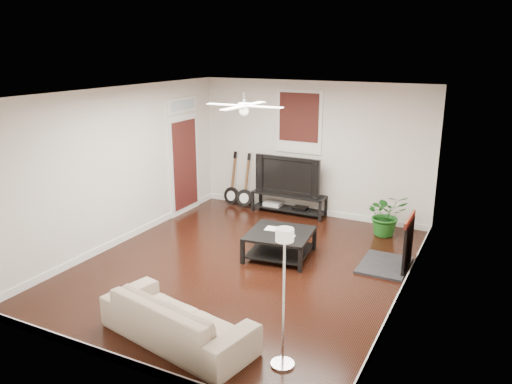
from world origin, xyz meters
TOP-DOWN VIEW (x-y plane):
  - room at (0.00, 0.00)m, footprint 5.01×6.01m
  - brick_accent at (2.49, 1.00)m, footprint 0.02×2.20m
  - fireplace at (2.20, 1.00)m, footprint 0.80×1.10m
  - window_back at (-0.30, 2.97)m, footprint 1.00×0.06m
  - door_left at (-2.46, 1.90)m, footprint 0.08×1.00m
  - tv_stand at (-0.41, 2.78)m, footprint 1.60×0.43m
  - tv at (-0.41, 2.80)m, footprint 1.43×0.19m
  - coffee_table at (0.35, 0.59)m, footprint 1.16×1.16m
  - sofa at (0.29, -2.28)m, footprint 2.14×1.18m
  - floor_lamp at (1.64, -2.18)m, footprint 0.32×0.32m
  - potted_plant at (1.74, 2.42)m, footprint 0.97×0.93m
  - guitar_left at (-1.80, 2.75)m, footprint 0.40×0.30m
  - guitar_right at (-1.45, 2.72)m, footprint 0.38×0.28m
  - ceiling_fan at (0.00, 0.00)m, footprint 1.24×1.24m

SIDE VIEW (x-z plane):
  - coffee_table at x=0.35m, z-range 0.00..0.44m
  - tv_stand at x=-0.41m, z-range 0.00..0.45m
  - sofa at x=0.29m, z-range 0.00..0.59m
  - potted_plant at x=1.74m, z-range 0.00..0.83m
  - fireplace at x=2.20m, z-range 0.00..0.92m
  - guitar_left at x=-1.80m, z-range 0.00..1.23m
  - guitar_right at x=-1.45m, z-range 0.00..1.23m
  - floor_lamp at x=1.64m, z-range 0.00..1.65m
  - tv at x=-0.41m, z-range 0.45..1.27m
  - door_left at x=-2.46m, z-range 0.00..2.50m
  - room at x=0.00m, z-range 0.00..2.80m
  - brick_accent at x=2.49m, z-range 0.00..2.80m
  - window_back at x=-0.30m, z-range 1.30..2.60m
  - ceiling_fan at x=0.00m, z-range 2.44..2.76m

